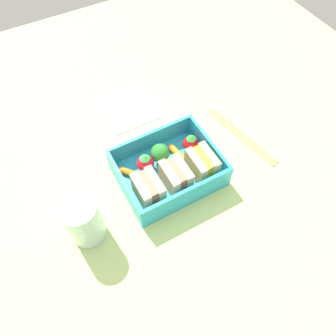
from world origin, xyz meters
TOP-DOWN VIEW (x-y plane):
  - ground_plane at (0.00, 0.00)cm, footprint 120.00×120.00cm
  - bento_tray at (0.00, 0.00)cm, footprint 17.82×14.29cm
  - bento_rim at (0.00, 0.00)cm, footprint 17.82×14.29cm
  - sandwich_left at (-5.34, 2.81)cm, footprint 4.02×5.62cm
  - sandwich_center_left at (0.00, 2.81)cm, footprint 4.02×5.62cm
  - sandwich_center at (5.34, 2.81)cm, footprint 4.02×5.62cm
  - strawberry_far_left at (-6.45, -2.72)cm, footprint 3.07×3.07cm
  - carrot_stick_far_left at (-3.41, -2.59)cm, footprint 1.99×4.27cm
  - broccoli_floret at (-0.30, -2.96)cm, footprint 3.47×3.47cm
  - strawberry_left at (3.17, -2.80)cm, footprint 3.19×3.19cm
  - carrot_stick_left at (6.55, -3.19)cm, footprint 3.19×3.54cm
  - chopstick_pair at (-17.70, -1.21)cm, footprint 4.99×18.15cm
  - drinking_glass at (16.99, 3.58)cm, footprint 5.68×5.68cm
  - folded_napkin at (-0.84, -19.11)cm, footprint 10.92×11.44cm

SIDE VIEW (x-z plane):
  - ground_plane at x=0.00cm, z-range -2.00..0.00cm
  - folded_napkin at x=-0.84cm, z-range 0.00..0.40cm
  - chopstick_pair at x=-17.70cm, z-range 0.00..0.70cm
  - bento_tray at x=0.00cm, z-range 0.00..1.20cm
  - carrot_stick_left at x=6.55cm, z-range 1.20..2.46cm
  - carrot_stick_far_left at x=-3.41cm, z-range 1.20..2.49cm
  - strawberry_far_left at x=-6.45cm, z-range 1.02..4.69cm
  - strawberry_left at x=3.17cm, z-range 1.02..4.81cm
  - bento_rim at x=0.00cm, z-range 1.20..5.46cm
  - broccoli_floret at x=-0.30cm, z-range 1.52..5.83cm
  - sandwich_left at x=-5.34cm, z-range 1.20..6.25cm
  - sandwich_center_left at x=0.00cm, z-range 1.20..6.25cm
  - sandwich_center at x=5.34cm, z-range 1.20..6.25cm
  - drinking_glass at x=16.99cm, z-range 0.00..9.46cm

